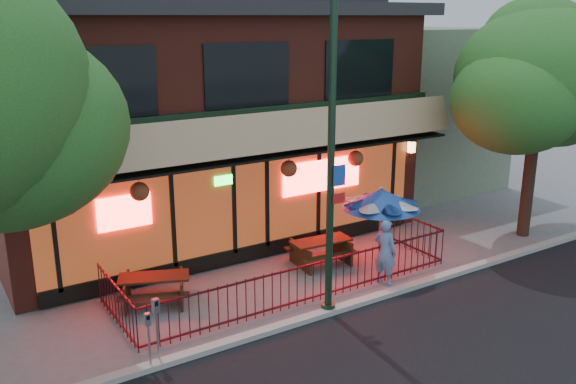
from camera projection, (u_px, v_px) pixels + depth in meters
name	position (u px, v px, depth m)	size (l,w,h in m)	color
ground	(318.00, 305.00, 14.08)	(80.00, 80.00, 0.00)	gray
curb	(331.00, 311.00, 13.66)	(80.00, 0.25, 0.12)	#999993
restaurant_building	(186.00, 94.00, 18.70)	(12.96, 9.49, 8.05)	maroon
neighbor_building	(393.00, 106.00, 24.13)	(6.00, 7.00, 6.00)	gray
patio_fence	(306.00, 272.00, 14.31)	(8.44, 2.62, 1.00)	#3D0D16
street_light	(331.00, 177.00, 12.88)	(0.43, 0.32, 7.00)	black
street_tree_right	(539.00, 70.00, 17.32)	(4.80, 4.80, 7.02)	#302018
picnic_table_left	(154.00, 285.00, 14.05)	(1.95, 1.76, 0.68)	#332112
picnic_table_right	(321.00, 248.00, 16.30)	(1.71, 1.37, 0.69)	#382513
patio_umbrella	(381.00, 199.00, 15.53)	(2.00, 2.00, 2.28)	gray
pedestrian	(385.00, 251.00, 15.00)	(0.62, 0.41, 1.70)	#5E83BC
parking_meter_near	(157.00, 320.00, 11.44)	(0.14, 0.13, 1.37)	gray
parking_meter_far	(148.00, 332.00, 11.31)	(0.11, 0.09, 1.16)	#97999F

